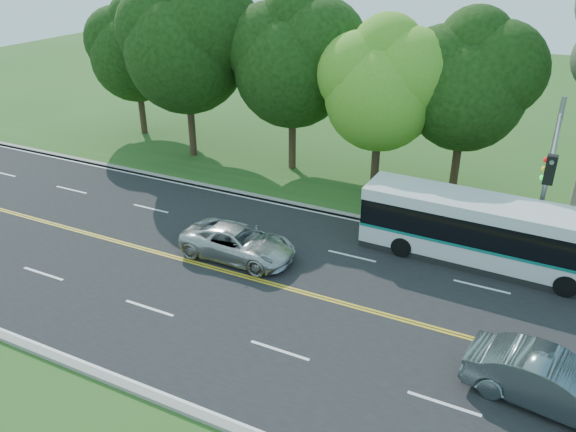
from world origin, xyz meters
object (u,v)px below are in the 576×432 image
at_px(traffic_signal, 549,168).
at_px(sedan, 550,382).
at_px(transit_bus, 492,235).
at_px(suv, 238,243).

height_order(traffic_signal, sedan, traffic_signal).
relative_size(traffic_signal, sedan, 1.44).
xyz_separation_m(transit_bus, sedan, (2.80, -7.58, -0.61)).
distance_m(traffic_signal, sedan, 8.56).
bearing_deg(suv, traffic_signal, -70.02).
bearing_deg(traffic_signal, transit_bus, 178.84).
height_order(traffic_signal, suv, traffic_signal).
xyz_separation_m(sedan, suv, (-12.62, 3.40, -0.10)).
distance_m(traffic_signal, suv, 12.76).
height_order(transit_bus, suv, transit_bus).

